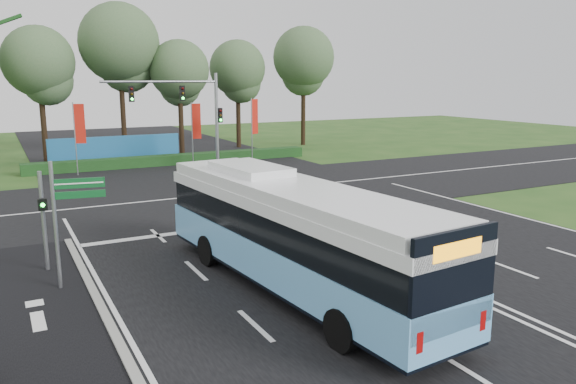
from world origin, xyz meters
name	(u,v)px	position (x,y,z in m)	size (l,w,h in m)	color
ground	(353,246)	(0.00, 0.00, 0.00)	(120.00, 120.00, 0.00)	#224818
road_main	(353,246)	(0.00, 0.00, 0.02)	(20.00, 120.00, 0.04)	black
road_cross	(238,193)	(0.00, 12.00, 0.03)	(120.00, 14.00, 0.05)	black
bike_path	(12,343)	(-12.50, -3.00, 0.03)	(5.00, 18.00, 0.06)	black
kerb_strip	(109,323)	(-10.10, -3.00, 0.06)	(0.25, 18.00, 0.12)	gray
city_bus	(293,234)	(-4.41, -3.07, 1.86)	(3.82, 13.07, 3.70)	#66B1ED
pedestrian_signal	(43,218)	(-11.16, 2.43, 1.94)	(0.29, 0.42, 3.55)	gray
street_sign	(66,210)	(-10.62, 0.37, 2.60)	(1.60, 0.36, 4.14)	gray
banner_flag_left	(79,128)	(-7.22, 22.66, 3.26)	(0.73, 0.20, 5.04)	gray
banner_flag_mid	(195,125)	(1.01, 22.43, 3.18)	(0.72, 0.09, 4.90)	gray
banner_flag_right	(254,121)	(5.95, 22.71, 3.32)	(0.71, 0.35, 5.14)	gray
traffic_light_gantry	(192,107)	(0.21, 20.50, 4.66)	(8.41, 0.28, 7.00)	gray
hedge	(175,160)	(0.00, 24.50, 0.40)	(22.00, 1.20, 0.80)	#153312
blue_hoarding	(116,150)	(-4.00, 27.00, 1.10)	(10.00, 0.30, 2.20)	#1C5F97
eucalyptus_row	(92,53)	(-4.69, 30.93, 8.67)	(43.06, 8.93, 12.90)	black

